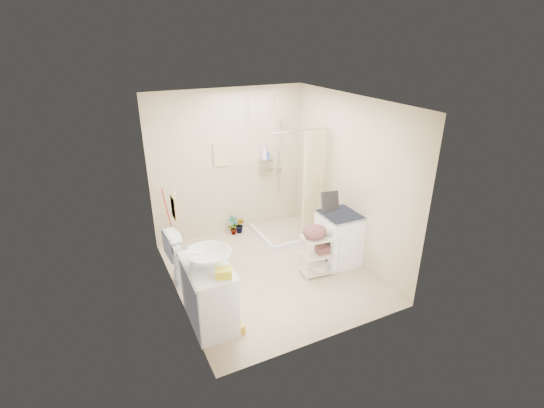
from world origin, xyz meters
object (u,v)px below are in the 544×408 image
Objects in this scene: laundry_rack at (319,251)px; vanity at (209,294)px; toilet at (195,253)px; washing_machine at (339,238)px.

vanity is at bearing -163.52° from laundry_rack.
vanity reaches higher than toilet.
laundry_rack is (1.85, 0.34, -0.04)m from vanity.
vanity is 2.35m from washing_machine.
laundry_rack is (1.73, -0.70, -0.04)m from toilet.
washing_machine is 1.13× the size of laundry_rack.
washing_machine is at bearing 12.96° from vanity.
washing_machine reaches higher than laundry_rack.
toilet is (0.12, 1.04, -0.00)m from vanity.
washing_machine reaches higher than toilet.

